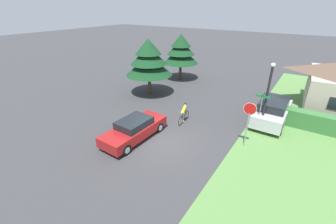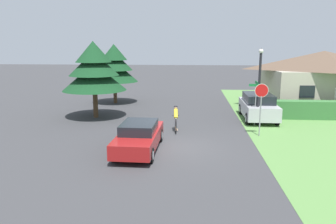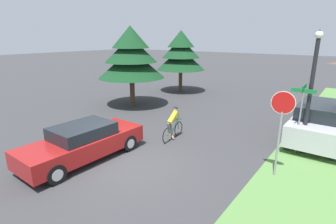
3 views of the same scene
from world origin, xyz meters
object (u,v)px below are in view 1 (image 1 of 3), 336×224
at_px(conifer_tall_near, 149,60).
at_px(street_name_sign, 261,105).
at_px(stop_sign, 249,116).
at_px(cyclist, 184,114).
at_px(sedan_left_lane, 134,129).
at_px(street_lamp, 267,94).
at_px(parked_suv_right, 272,111).
at_px(conifer_tall_far, 181,51).

bearing_deg(conifer_tall_near, street_name_sign, -8.79).
xyz_separation_m(stop_sign, conifer_tall_near, (-10.58, 4.09, 1.27)).
distance_m(cyclist, conifer_tall_near, 7.29).
xyz_separation_m(sedan_left_lane, stop_sign, (6.30, 3.09, 1.40)).
bearing_deg(sedan_left_lane, stop_sign, -62.38).
bearing_deg(stop_sign, street_lamp, -101.63).
bearing_deg(parked_suv_right, street_name_sign, 164.28).
xyz_separation_m(stop_sign, street_name_sign, (0.17, 2.43, -0.15)).
height_order(street_lamp, conifer_tall_far, conifer_tall_far).
xyz_separation_m(cyclist, parked_suv_right, (5.46, 3.72, 0.16)).
distance_m(parked_suv_right, conifer_tall_near, 11.58).
bearing_deg(street_name_sign, cyclist, -159.87).
bearing_deg(street_name_sign, street_lamp, 43.34).
xyz_separation_m(cyclist, conifer_tall_far, (-5.86, 9.42, 2.54)).
relative_size(sedan_left_lane, street_name_sign, 1.71).
height_order(street_name_sign, conifer_tall_far, conifer_tall_far).
height_order(sedan_left_lane, conifer_tall_near, conifer_tall_near).
relative_size(stop_sign, street_lamp, 0.61).
bearing_deg(sedan_left_lane, conifer_tall_far, 19.58).
bearing_deg(stop_sign, conifer_tall_far, -46.93).
bearing_deg(parked_suv_right, conifer_tall_far, 63.71).
xyz_separation_m(street_name_sign, conifer_tall_near, (-10.75, 1.66, 1.43)).
relative_size(parked_suv_right, street_lamp, 0.98).
bearing_deg(conifer_tall_near, parked_suv_right, 1.31).
bearing_deg(conifer_tall_far, street_lamp, -34.09).
distance_m(sedan_left_lane, conifer_tall_near, 8.78).
xyz_separation_m(conifer_tall_near, conifer_tall_far, (-0.01, 5.96, -0.10)).
xyz_separation_m(street_lamp, conifer_tall_far, (-10.97, 7.42, 0.53)).
distance_m(sedan_left_lane, street_lamp, 9.03).
xyz_separation_m(street_lamp, street_name_sign, (-0.21, -0.20, -0.80)).
bearing_deg(conifer_tall_near, cyclist, -30.59).
height_order(sedan_left_lane, street_name_sign, street_name_sign).
xyz_separation_m(cyclist, conifer_tall_near, (-5.85, 3.46, 2.64)).
distance_m(sedan_left_lane, cyclist, 4.04).
bearing_deg(parked_suv_right, street_lamp, 169.02).
height_order(cyclist, conifer_tall_far, conifer_tall_far).
distance_m(parked_suv_right, street_name_sign, 2.26).
relative_size(cyclist, street_name_sign, 0.62).
height_order(cyclist, stop_sign, stop_sign).
distance_m(stop_sign, street_name_sign, 2.44).
relative_size(stop_sign, street_name_sign, 1.04).
relative_size(sedan_left_lane, parked_suv_right, 1.01).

